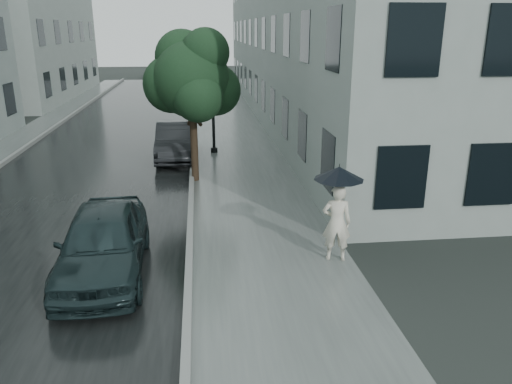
{
  "coord_description": "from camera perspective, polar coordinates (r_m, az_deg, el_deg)",
  "views": [
    {
      "loc": [
        -1.23,
        -9.01,
        4.85
      ],
      "look_at": [
        -0.02,
        1.7,
        1.3
      ],
      "focal_mm": 35.0,
      "sensor_mm": 36.0,
      "label": 1
    }
  ],
  "objects": [
    {
      "name": "building_far_b",
      "position": [
        40.98,
        -25.23,
        15.4
      ],
      "size": [
        7.02,
        18.0,
        8.0
      ],
      "color": "gray",
      "rests_on": "ground"
    },
    {
      "name": "car_far",
      "position": [
        19.7,
        -9.16,
        5.8
      ],
      "size": [
        1.48,
        4.15,
        1.36
      ],
      "primitive_type": "imported",
      "rotation": [
        0.0,
        0.0,
        0.01
      ],
      "color": "black",
      "rests_on": "ground"
    },
    {
      "name": "asphalt_road",
      "position": [
        21.9,
        -16.44,
        4.7
      ],
      "size": [
        6.85,
        60.0,
        0.0
      ],
      "primitive_type": "cube",
      "color": "black",
      "rests_on": "ground"
    },
    {
      "name": "sidewalk",
      "position": [
        21.61,
        -2.36,
        5.26
      ],
      "size": [
        3.5,
        60.0,
        0.01
      ],
      "primitive_type": "cube",
      "color": "slate",
      "rests_on": "ground"
    },
    {
      "name": "umbrella",
      "position": [
        10.55,
        9.48,
        2.14
      ],
      "size": [
        1.39,
        1.39,
        1.22
      ],
      "rotation": [
        0.0,
        0.0,
        -0.39
      ],
      "color": "black",
      "rests_on": "ground"
    },
    {
      "name": "lamp_post",
      "position": [
        20.14,
        -5.47,
        12.09
      ],
      "size": [
        0.84,
        0.37,
        4.73
      ],
      "rotation": [
        0.0,
        0.0,
        -0.14
      ],
      "color": "black",
      "rests_on": "ground"
    },
    {
      "name": "pedestrian",
      "position": [
        10.89,
        9.2,
        -3.49
      ],
      "size": [
        0.69,
        0.52,
        1.71
      ],
      "primitive_type": "imported",
      "rotation": [
        0.0,
        0.0,
        2.95
      ],
      "color": "beige",
      "rests_on": "sidewalk"
    },
    {
      "name": "car_near",
      "position": [
        10.66,
        -17.07,
        -5.46
      ],
      "size": [
        1.83,
        4.21,
        1.41
      ],
      "primitive_type": "imported",
      "rotation": [
        0.0,
        0.0,
        0.04
      ],
      "color": "black",
      "rests_on": "ground"
    },
    {
      "name": "street_tree",
      "position": [
        16.28,
        -7.37,
        12.8
      ],
      "size": [
        3.14,
        2.86,
        4.89
      ],
      "color": "#332619",
      "rests_on": "ground"
    },
    {
      "name": "kerb_near",
      "position": [
        21.54,
        -7.23,
        5.29
      ],
      "size": [
        0.15,
        60.0,
        0.15
      ],
      "primitive_type": "cube",
      "color": "slate",
      "rests_on": "ground"
    },
    {
      "name": "ground",
      "position": [
        10.3,
        1.21,
        -9.85
      ],
      "size": [
        120.0,
        120.0,
        0.0
      ],
      "primitive_type": "plane",
      "color": "black",
      "rests_on": "ground"
    },
    {
      "name": "building_near",
      "position": [
        29.29,
        7.11,
        17.42
      ],
      "size": [
        7.02,
        36.0,
        9.0
      ],
      "color": "gray",
      "rests_on": "ground"
    },
    {
      "name": "kerb_far",
      "position": [
        22.76,
        -25.18,
        4.38
      ],
      "size": [
        0.15,
        60.0,
        0.15
      ],
      "primitive_type": "cube",
      "color": "slate",
      "rests_on": "ground"
    }
  ]
}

